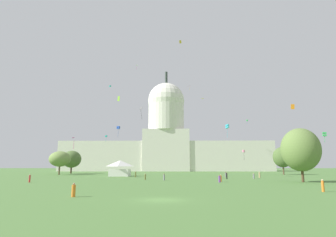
{
  "coord_description": "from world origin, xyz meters",
  "views": [
    {
      "loc": [
        1.21,
        -29.44,
        3.46
      ],
      "look_at": [
        -0.49,
        74.7,
        21.3
      ],
      "focal_mm": 29.61,
      "sensor_mm": 36.0,
      "label": 1
    }
  ],
  "objects_px": {
    "kite_red_high": "(189,87)",
    "person_grey_back_center": "(226,174)",
    "person_orange_back_left": "(323,186)",
    "kite_blue_mid": "(118,128)",
    "kite_yellow_mid": "(203,99)",
    "tree_west_far": "(60,159)",
    "person_black_edge_west": "(227,176)",
    "capitol_building": "(166,141)",
    "kite_black_mid": "(141,110)",
    "kite_pink_low": "(244,151)",
    "kite_green_low": "(324,134)",
    "kite_cyan_low": "(227,126)",
    "kite_magenta_low": "(74,139)",
    "person_red_front_right": "(30,179)",
    "person_orange_near_tree_west": "(221,178)",
    "tree_east_near": "(283,157)",
    "tree_east_far": "(301,150)",
    "person_tan_front_center": "(260,175)",
    "kite_green_mid": "(247,120)",
    "kite_turquoise_low": "(106,136)",
    "person_grey_mid_left": "(254,176)",
    "kite_lime_mid": "(119,99)",
    "person_olive_deep_crowd": "(136,175)",
    "event_tent": "(120,168)",
    "person_orange_back_right": "(74,191)",
    "tree_west_mid": "(72,159)",
    "person_olive_front_left": "(145,177)",
    "kite_gold_high": "(180,42)",
    "kite_white_high": "(136,66)"
  },
  "relations": [
    {
      "from": "kite_blue_mid",
      "to": "kite_yellow_mid",
      "type": "height_order",
      "value": "kite_yellow_mid"
    },
    {
      "from": "kite_red_high",
      "to": "person_orange_back_right",
      "type": "bearing_deg",
      "value": -84.26
    },
    {
      "from": "person_orange_back_left",
      "to": "person_grey_back_center",
      "type": "xyz_separation_m",
      "value": [
        -3.68,
        50.25,
        0.02
      ]
    },
    {
      "from": "person_red_front_right",
      "to": "kite_gold_high",
      "type": "height_order",
      "value": "kite_gold_high"
    },
    {
      "from": "kite_yellow_mid",
      "to": "kite_green_mid",
      "type": "bearing_deg",
      "value": 26.8
    },
    {
      "from": "person_olive_deep_crowd",
      "to": "kite_green_mid",
      "type": "height_order",
      "value": "kite_green_mid"
    },
    {
      "from": "kite_red_high",
      "to": "person_grey_back_center",
      "type": "bearing_deg",
      "value": -69.61
    },
    {
      "from": "tree_west_mid",
      "to": "person_black_edge_west",
      "type": "bearing_deg",
      "value": -40.56
    },
    {
      "from": "kite_black_mid",
      "to": "kite_green_low",
      "type": "relative_size",
      "value": 1.75
    },
    {
      "from": "person_red_front_right",
      "to": "kite_red_high",
      "type": "relative_size",
      "value": 0.75
    },
    {
      "from": "tree_east_near",
      "to": "person_tan_front_center",
      "type": "bearing_deg",
      "value": -122.18
    },
    {
      "from": "person_orange_back_right",
      "to": "kite_blue_mid",
      "type": "distance_m",
      "value": 80.38
    },
    {
      "from": "person_grey_back_center",
      "to": "person_orange_back_right",
      "type": "bearing_deg",
      "value": 33.85
    },
    {
      "from": "person_orange_back_right",
      "to": "person_black_edge_west",
      "type": "distance_m",
      "value": 50.42
    },
    {
      "from": "capitol_building",
      "to": "kite_black_mid",
      "type": "relative_size",
      "value": 31.53
    },
    {
      "from": "person_tan_front_center",
      "to": "kite_green_mid",
      "type": "relative_size",
      "value": 0.85
    },
    {
      "from": "kite_white_high",
      "to": "kite_yellow_mid",
      "type": "height_order",
      "value": "kite_white_high"
    },
    {
      "from": "event_tent",
      "to": "kite_magenta_low",
      "type": "bearing_deg",
      "value": -107.97
    },
    {
      "from": "kite_turquoise_low",
      "to": "person_grey_mid_left",
      "type": "bearing_deg",
      "value": 68.25
    },
    {
      "from": "kite_pink_low",
      "to": "kite_green_low",
      "type": "distance_m",
      "value": 39.1
    },
    {
      "from": "person_black_edge_west",
      "to": "kite_green_low",
      "type": "height_order",
      "value": "kite_green_low"
    },
    {
      "from": "person_tan_front_center",
      "to": "person_black_edge_west",
      "type": "relative_size",
      "value": 0.99
    },
    {
      "from": "tree_west_far",
      "to": "kite_cyan_low",
      "type": "relative_size",
      "value": 2.6
    },
    {
      "from": "event_tent",
      "to": "person_orange_near_tree_west",
      "type": "xyz_separation_m",
      "value": [
        28.55,
        -31.54,
        -2.0
      ]
    },
    {
      "from": "tree_west_far",
      "to": "person_orange_near_tree_west",
      "type": "xyz_separation_m",
      "value": [
        55.25,
        -46.46,
        -5.45
      ]
    },
    {
      "from": "tree_west_mid",
      "to": "kite_green_mid",
      "type": "height_order",
      "value": "kite_green_mid"
    },
    {
      "from": "tree_east_far",
      "to": "person_black_edge_west",
      "type": "height_order",
      "value": "tree_east_far"
    },
    {
      "from": "person_black_edge_west",
      "to": "kite_lime_mid",
      "type": "xyz_separation_m",
      "value": [
        -30.13,
        2.96,
        21.96
      ]
    },
    {
      "from": "kite_yellow_mid",
      "to": "person_red_front_right",
      "type": "bearing_deg",
      "value": -152.18
    },
    {
      "from": "kite_lime_mid",
      "to": "kite_yellow_mid",
      "type": "xyz_separation_m",
      "value": [
        28.58,
        33.37,
        7.82
      ]
    },
    {
      "from": "kite_cyan_low",
      "to": "kite_magenta_low",
      "type": "height_order",
      "value": "kite_cyan_low"
    },
    {
      "from": "tree_east_near",
      "to": "kite_green_mid",
      "type": "height_order",
      "value": "kite_green_mid"
    },
    {
      "from": "person_orange_back_left",
      "to": "kite_blue_mid",
      "type": "xyz_separation_m",
      "value": [
        -42.06,
        70.82,
        17.79
      ]
    },
    {
      "from": "person_black_edge_west",
      "to": "person_orange_near_tree_west",
      "type": "bearing_deg",
      "value": 67.27
    },
    {
      "from": "capitol_building",
      "to": "tree_east_far",
      "type": "distance_m",
      "value": 128.59
    },
    {
      "from": "kite_pink_low",
      "to": "kite_yellow_mid",
      "type": "height_order",
      "value": "kite_yellow_mid"
    },
    {
      "from": "person_olive_front_left",
      "to": "kite_blue_mid",
      "type": "distance_m",
      "value": 45.12
    },
    {
      "from": "person_grey_back_center",
      "to": "kite_green_low",
      "type": "bearing_deg",
      "value": 105.25
    },
    {
      "from": "tree_east_near",
      "to": "kite_blue_mid",
      "type": "height_order",
      "value": "kite_blue_mid"
    },
    {
      "from": "tree_west_mid",
      "to": "person_red_front_right",
      "type": "distance_m",
      "value": 70.04
    },
    {
      "from": "capitol_building",
      "to": "kite_cyan_low",
      "type": "xyz_separation_m",
      "value": [
        21.47,
        -98.77,
        -4.04
      ]
    },
    {
      "from": "person_orange_back_right",
      "to": "person_grey_back_center",
      "type": "relative_size",
      "value": 0.94
    },
    {
      "from": "event_tent",
      "to": "person_grey_back_center",
      "type": "relative_size",
      "value": 4.17
    },
    {
      "from": "kite_magenta_low",
      "to": "person_orange_back_left",
      "type": "bearing_deg",
      "value": -129.03
    },
    {
      "from": "tree_west_far",
      "to": "person_grey_mid_left",
      "type": "bearing_deg",
      "value": -25.32
    },
    {
      "from": "event_tent",
      "to": "person_orange_back_right",
      "type": "relative_size",
      "value": 4.45
    },
    {
      "from": "person_orange_near_tree_west",
      "to": "tree_east_near",
      "type": "bearing_deg",
      "value": 48.64
    },
    {
      "from": "tree_east_far",
      "to": "kite_cyan_low",
      "type": "relative_size",
      "value": 2.71
    },
    {
      "from": "tree_west_far",
      "to": "person_black_edge_west",
      "type": "xyz_separation_m",
      "value": [
        58.93,
        -34.3,
        -5.31
      ]
    },
    {
      "from": "person_grey_back_center",
      "to": "person_olive_deep_crowd",
      "type": "distance_m",
      "value": 28.15
    }
  ]
}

